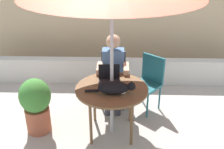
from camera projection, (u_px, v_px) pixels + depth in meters
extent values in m
plane|color=#ADA399|center=(112.00, 131.00, 3.88)|extent=(14.00, 14.00, 0.00)
cube|color=tan|center=(115.00, 32.00, 5.53)|extent=(5.87, 0.08, 1.63)
cube|color=beige|center=(114.00, 71.00, 5.14)|extent=(5.28, 0.20, 0.49)
cylinder|color=brown|center=(112.00, 89.00, 3.56)|extent=(0.98, 0.98, 0.03)
cylinder|color=brown|center=(130.00, 101.00, 3.96)|extent=(0.04, 0.04, 0.70)
cylinder|color=brown|center=(94.00, 101.00, 3.97)|extent=(0.04, 0.04, 0.70)
cylinder|color=brown|center=(91.00, 123.00, 3.49)|extent=(0.04, 0.04, 0.70)
cylinder|color=brown|center=(132.00, 123.00, 3.47)|extent=(0.04, 0.04, 0.70)
cylinder|color=#B7B7BC|center=(112.00, 67.00, 3.42)|extent=(0.04, 0.04, 2.08)
cube|color=#33383F|center=(113.00, 81.00, 4.34)|extent=(0.40, 0.40, 0.04)
cube|color=#33383F|center=(113.00, 64.00, 4.40)|extent=(0.40, 0.04, 0.44)
cylinder|color=#33383F|center=(123.00, 89.00, 4.59)|extent=(0.03, 0.03, 0.42)
cylinder|color=#33383F|center=(104.00, 88.00, 4.60)|extent=(0.03, 0.03, 0.42)
cylinder|color=#33383F|center=(102.00, 99.00, 4.29)|extent=(0.03, 0.03, 0.42)
cylinder|color=#33383F|center=(123.00, 99.00, 4.28)|extent=(0.03, 0.03, 0.42)
cube|color=#1E606B|center=(146.00, 85.00, 4.21)|extent=(0.56, 0.56, 0.04)
cube|color=#1E606B|center=(153.00, 68.00, 4.23)|extent=(0.33, 0.29, 0.44)
cylinder|color=#1E606B|center=(160.00, 97.00, 4.32)|extent=(0.03, 0.03, 0.42)
cylinder|color=#1E606B|center=(143.00, 91.00, 4.53)|extent=(0.03, 0.03, 0.42)
cylinder|color=#1E606B|center=(130.00, 98.00, 4.30)|extent=(0.03, 0.03, 0.42)
cylinder|color=#1E606B|center=(147.00, 106.00, 4.10)|extent=(0.03, 0.03, 0.42)
cube|color=#4C72A5|center=(113.00, 65.00, 4.21)|extent=(0.34, 0.20, 0.54)
sphere|color=#DBAD89|center=(113.00, 42.00, 4.03)|extent=(0.22, 0.22, 0.22)
cube|color=#383842|center=(108.00, 82.00, 4.18)|extent=(0.12, 0.30, 0.12)
cylinder|color=#383842|center=(108.00, 102.00, 4.17)|extent=(0.10, 0.10, 0.46)
cube|color=#383842|center=(118.00, 82.00, 4.17)|extent=(0.12, 0.30, 0.12)
cylinder|color=#383842|center=(118.00, 102.00, 4.16)|extent=(0.10, 0.10, 0.46)
cube|color=#DBAD89|center=(100.00, 68.00, 4.00)|extent=(0.08, 0.32, 0.08)
cube|color=#DBAD89|center=(126.00, 68.00, 3.99)|extent=(0.08, 0.32, 0.08)
cube|color=black|center=(109.00, 82.00, 3.70)|extent=(0.31, 0.24, 0.02)
cube|color=black|center=(109.00, 71.00, 3.74)|extent=(0.30, 0.08, 0.20)
cube|color=black|center=(109.00, 71.00, 3.75)|extent=(0.30, 0.07, 0.20)
ellipsoid|color=black|center=(114.00, 88.00, 3.38)|extent=(0.41, 0.20, 0.17)
sphere|color=black|center=(131.00, 86.00, 3.37)|extent=(0.11, 0.11, 0.11)
ellipsoid|color=white|center=(122.00, 90.00, 3.40)|extent=(0.12, 0.12, 0.09)
cylinder|color=black|center=(92.00, 91.00, 3.43)|extent=(0.18, 0.04, 0.04)
cone|color=black|center=(132.00, 84.00, 3.32)|extent=(0.04, 0.04, 0.03)
cone|color=black|center=(131.00, 82.00, 3.38)|extent=(0.04, 0.04, 0.03)
cylinder|color=#9E5138|center=(38.00, 119.00, 3.83)|extent=(0.35, 0.35, 0.37)
ellipsoid|color=#3D7F33|center=(35.00, 96.00, 3.65)|extent=(0.44, 0.44, 0.49)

